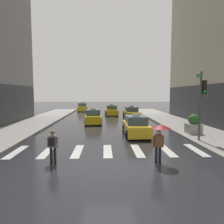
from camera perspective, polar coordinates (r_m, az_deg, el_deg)
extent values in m
plane|color=#26262B|center=(9.54, -0.89, -15.86)|extent=(160.00, 160.00, 0.00)
cube|color=silver|center=(13.43, -25.34, -10.10)|extent=(0.50, 2.80, 0.01)
cube|color=silver|center=(12.84, -17.80, -10.54)|extent=(0.50, 2.80, 0.01)
cube|color=silver|center=(12.49, -9.67, -10.81)|extent=(0.50, 2.80, 0.01)
cube|color=silver|center=(12.39, -1.24, -10.87)|extent=(0.50, 2.80, 0.01)
cube|color=silver|center=(12.55, 7.15, -10.70)|extent=(0.50, 2.80, 0.01)
cube|color=silver|center=(12.96, 15.16, -10.32)|extent=(0.50, 2.80, 0.01)
cube|color=silver|center=(13.60, 22.52, -9.81)|extent=(0.50, 2.80, 0.01)
cylinder|color=#47474C|center=(15.41, 23.55, 1.47)|extent=(0.14, 0.14, 4.80)
cube|color=black|center=(15.49, 24.46, 6.36)|extent=(0.30, 0.26, 0.95)
sphere|color=#28231E|center=(15.38, 24.74, 7.48)|extent=(0.17, 0.17, 0.17)
sphere|color=#28231E|center=(15.37, 24.70, 6.37)|extent=(0.17, 0.17, 0.17)
sphere|color=green|center=(15.36, 24.66, 5.25)|extent=(0.17, 0.17, 0.17)
cube|color=#196638|center=(15.58, 23.38, 9.43)|extent=(0.04, 0.84, 0.24)
cube|color=gold|center=(16.94, 6.71, -4.62)|extent=(1.81, 4.51, 0.84)
cube|color=#384C5B|center=(16.73, 6.79, -2.18)|extent=(1.61, 2.10, 0.64)
cube|color=silver|center=(16.68, 6.80, -0.78)|extent=(0.60, 0.24, 0.18)
cylinder|color=black|center=(18.19, 3.37, -4.65)|extent=(0.22, 0.66, 0.66)
cylinder|color=black|center=(18.43, 8.69, -4.57)|extent=(0.22, 0.66, 0.66)
cylinder|color=black|center=(15.55, 4.33, -6.34)|extent=(0.22, 0.66, 0.66)
cylinder|color=black|center=(15.83, 10.53, -6.21)|extent=(0.22, 0.66, 0.66)
cube|color=#F2EAB2|center=(19.07, 3.79, -3.37)|extent=(0.20, 0.04, 0.14)
cube|color=#F2EAB2|center=(19.24, 7.53, -3.33)|extent=(0.20, 0.04, 0.14)
cube|color=yellow|center=(23.77, -5.28, -1.80)|extent=(2.01, 4.58, 0.84)
cube|color=#384C5B|center=(23.59, -5.29, -0.04)|extent=(1.70, 2.17, 0.64)
cube|color=silver|center=(23.56, -5.30, 0.95)|extent=(0.61, 0.27, 0.18)
cylinder|color=black|center=(25.16, -7.21, -1.96)|extent=(0.25, 0.67, 0.66)
cylinder|color=black|center=(25.15, -3.31, -1.93)|extent=(0.25, 0.67, 0.66)
cylinder|color=black|center=(22.48, -7.47, -2.81)|extent=(0.25, 0.67, 0.66)
cylinder|color=black|center=(22.47, -3.11, -2.78)|extent=(0.25, 0.67, 0.66)
cube|color=#F2EAB2|center=(26.03, -6.64, -1.11)|extent=(0.20, 0.05, 0.14)
cube|color=#F2EAB2|center=(26.03, -3.87, -1.09)|extent=(0.20, 0.05, 0.14)
cube|color=gold|center=(28.74, 5.42, -0.60)|extent=(1.99, 4.57, 0.84)
cube|color=#384C5B|center=(28.58, 5.47, 0.86)|extent=(1.69, 2.16, 0.64)
cube|color=silver|center=(28.55, 5.47, 1.68)|extent=(0.61, 0.26, 0.18)
cylinder|color=black|center=(29.96, 3.35, -0.80)|extent=(0.25, 0.67, 0.66)
cylinder|color=black|center=(30.24, 6.56, -0.77)|extent=(0.25, 0.67, 0.66)
cylinder|color=black|center=(27.30, 4.14, -1.38)|extent=(0.25, 0.67, 0.66)
cylinder|color=black|center=(27.62, 7.65, -1.34)|extent=(0.25, 0.67, 0.66)
cube|color=#F2EAB2|center=(30.87, 3.53, -0.11)|extent=(0.20, 0.05, 0.14)
cube|color=#F2EAB2|center=(31.07, 5.83, -0.10)|extent=(0.20, 0.05, 0.14)
cube|color=yellow|center=(32.49, -0.18, 0.08)|extent=(2.03, 4.59, 0.84)
cube|color=#384C5B|center=(32.33, -0.16, 1.37)|extent=(1.71, 2.18, 0.64)
cube|color=silver|center=(32.31, -0.16, 2.10)|extent=(0.61, 0.27, 0.18)
cylinder|color=black|center=(33.78, -1.83, -0.12)|extent=(0.25, 0.67, 0.66)
cylinder|color=black|center=(33.93, 1.06, -0.09)|extent=(0.25, 0.67, 0.66)
cylinder|color=black|center=(31.10, -1.53, -0.57)|extent=(0.25, 0.67, 0.66)
cylinder|color=black|center=(31.26, 1.60, -0.54)|extent=(0.25, 0.67, 0.66)
cube|color=#F2EAB2|center=(34.69, -1.55, 0.47)|extent=(0.20, 0.05, 0.14)
cube|color=#F2EAB2|center=(34.79, 0.52, 0.49)|extent=(0.20, 0.05, 0.14)
cube|color=yellow|center=(40.62, -8.22, 1.04)|extent=(1.96, 4.56, 0.84)
cube|color=#384C5B|center=(40.47, -8.24, 2.08)|extent=(1.67, 2.16, 0.64)
cube|color=silver|center=(40.45, -8.25, 2.66)|extent=(0.61, 0.26, 0.18)
cylinder|color=black|center=(42.04, -9.25, 0.85)|extent=(0.24, 0.67, 0.66)
cylinder|color=black|center=(41.93, -6.92, 0.87)|extent=(0.24, 0.67, 0.66)
cylinder|color=black|center=(39.36, -9.59, 0.56)|extent=(0.24, 0.67, 0.66)
cylinder|color=black|center=(39.24, -7.10, 0.58)|extent=(0.24, 0.67, 0.66)
cube|color=#F2EAB2|center=(42.92, -8.85, 1.31)|extent=(0.20, 0.05, 0.14)
cube|color=#F2EAB2|center=(42.84, -7.17, 1.32)|extent=(0.20, 0.05, 0.14)
cylinder|color=black|center=(10.46, 12.34, -11.70)|extent=(0.14, 0.14, 0.82)
cylinder|color=black|center=(10.51, 13.31, -11.65)|extent=(0.14, 0.14, 0.82)
cube|color=brown|center=(10.30, 12.90, -7.89)|extent=(0.36, 0.24, 0.60)
sphere|color=tan|center=(10.22, 12.95, -5.60)|extent=(0.22, 0.22, 0.22)
cylinder|color=brown|center=(10.26, 11.64, -8.21)|extent=(0.09, 0.09, 0.55)
cylinder|color=brown|center=(10.37, 14.14, -8.11)|extent=(0.09, 0.09, 0.55)
cylinder|color=#4C4C4C|center=(10.27, 13.59, -6.23)|extent=(0.02, 0.02, 1.00)
cone|color=maroon|center=(10.20, 13.64, -3.92)|extent=(0.96, 0.96, 0.20)
cylinder|color=black|center=(10.61, -16.73, -11.55)|extent=(0.14, 0.14, 0.82)
cylinder|color=black|center=(10.57, -15.77, -11.60)|extent=(0.14, 0.14, 0.82)
cube|color=gray|center=(10.41, -16.35, -7.83)|extent=(0.36, 0.24, 0.60)
sphere|color=brown|center=(10.33, -16.41, -5.56)|extent=(0.22, 0.22, 0.22)
cylinder|color=gray|center=(10.48, -17.58, -8.06)|extent=(0.09, 0.09, 0.55)
cylinder|color=gray|center=(10.37, -15.10, -8.13)|extent=(0.09, 0.09, 0.55)
cube|color=black|center=(10.20, -16.66, -7.99)|extent=(0.28, 0.18, 0.40)
cube|color=#A8A399|center=(18.14, 21.94, -4.34)|extent=(1.10, 1.10, 0.80)
sphere|color=#33662D|center=(18.04, 22.02, -1.99)|extent=(0.90, 0.90, 0.90)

